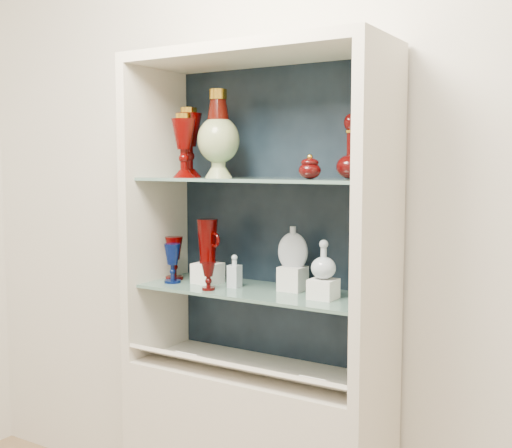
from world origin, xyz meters
The scene contains 28 objects.
wall_back centered at (0.00, 1.75, 1.40)m, with size 3.50×0.02×2.80m, color silver.
cabinet_back_panel centered at (0.00, 1.72, 1.32)m, with size 0.98×0.02×1.15m, color black.
cabinet_side_left centered at (-0.48, 1.53, 1.32)m, with size 0.04×0.40×1.15m, color beige.
cabinet_side_right centered at (0.48, 1.53, 1.32)m, with size 0.04×0.40×1.15m, color beige.
cabinet_top_cap centered at (0.00, 1.53, 1.92)m, with size 1.00×0.40×0.04m, color beige.
shelf_lower centered at (0.00, 1.55, 1.04)m, with size 0.92×0.34×0.01m, color slate.
shelf_upper centered at (0.00, 1.55, 1.46)m, with size 0.92×0.34×0.01m, color slate.
label_ledge centered at (0.00, 1.42, 0.78)m, with size 0.92×0.18×0.01m, color beige.
label_card_0 centered at (-0.22, 1.42, 0.80)m, with size 0.10×0.07×0.00m, color white.
label_card_1 centered at (0.31, 1.42, 0.80)m, with size 0.10×0.07×0.00m, color white.
pedestal_lamp_left centered at (-0.34, 1.57, 1.61)m, with size 0.11×0.11×0.27m, color #470200, non-canonical shape.
pedestal_lamp_right centered at (-0.29, 1.47, 1.59)m, with size 0.09×0.09×0.24m, color #470200, non-canonical shape.
enamel_urn centered at (-0.18, 1.55, 1.64)m, with size 0.16×0.16×0.34m, color #0F4616, non-canonical shape.
ruby_decanter_a centered at (0.34, 1.60, 1.60)m, with size 0.10×0.10×0.25m, color #3E0504, non-canonical shape.
ruby_decanter_b centered at (0.44, 1.58, 1.58)m, with size 0.09×0.09×0.21m, color #3E0504, non-canonical shape.
lidded_bowl centered at (0.24, 1.50, 1.51)m, with size 0.08×0.08×0.09m, color #3E0504, non-canonical shape.
cobalt_goblet centered at (-0.36, 1.49, 1.13)m, with size 0.07×0.07×0.16m, color #031045, non-canonical shape.
ruby_goblet_tall centered at (-0.41, 1.55, 1.14)m, with size 0.07×0.07×0.18m, color #470200, non-canonical shape.
ruby_goblet_small centered at (-0.16, 1.44, 1.10)m, with size 0.05×0.05×0.10m, color #3E0504, non-canonical shape.
riser_ruby_pitcher centered at (-0.24, 1.56, 1.09)m, with size 0.10×0.10×0.08m, color silver.
ruby_pitcher centered at (-0.24, 1.56, 1.22)m, with size 0.13×0.08×0.18m, color #470200, non-canonical shape.
clear_square_bottle centered at (-0.10, 1.54, 1.11)m, with size 0.04×0.04×0.13m, color #ABB8C4, non-canonical shape.
riser_flat_flask centered at (0.12, 1.60, 1.09)m, with size 0.09×0.09×0.09m, color silver.
flat_flask centered at (0.12, 1.60, 1.22)m, with size 0.11×0.04×0.16m, color #A6B0BA, non-canonical shape.
riser_clear_round_decanter centered at (0.28, 1.53, 1.08)m, with size 0.09×0.09×0.07m, color silver.
clear_round_decanter centered at (0.28, 1.53, 1.19)m, with size 0.09×0.09×0.13m, color #ABB8C4, non-canonical shape.
riser_cameo_medallion centered at (0.41, 1.64, 1.10)m, with size 0.08×0.08×0.10m, color silver.
cameo_medallion centered at (0.41, 1.64, 1.22)m, with size 0.12×0.04×0.14m, color black, non-canonical shape.
Camera 1 is at (1.24, -0.49, 1.53)m, focal length 45.00 mm.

